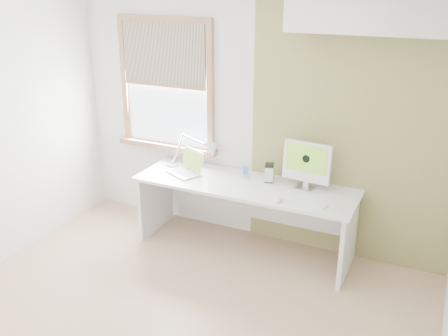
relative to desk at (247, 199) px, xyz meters
The scene contains 12 objects.
room 1.63m from the desk, 92.76° to the right, with size 4.04×3.54×2.64m.
accent_wall 1.24m from the desk, 17.72° to the left, with size 2.00×0.02×2.60m, color olive.
soffit 2.18m from the desk, ahead, with size 1.60×0.40×0.42m, color white.
window 1.50m from the desk, 165.77° to the left, with size 1.20×0.14×1.42m.
desk is the anchor object (origin of this frame).
desk_lamp 0.69m from the desk, 164.19° to the left, with size 0.65×0.31×0.36m.
laptop 0.70m from the desk, behind, with size 0.42×0.39×0.23m.
phone_dock 0.26m from the desk, 122.66° to the left, with size 0.08×0.08×0.14m.
external_drive 0.36m from the desk, 30.29° to the left, with size 0.12×0.15×0.17m.
imac 0.73m from the desk, ahead, with size 0.47×0.17×0.46m.
keyboard 0.72m from the desk, 20.34° to the right, with size 0.44×0.18×0.02m.
mouse 0.57m from the desk, 35.69° to the right, with size 0.06×0.10×0.03m, color white.
Camera 1 is at (1.80, -2.75, 2.63)m, focal length 39.68 mm.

